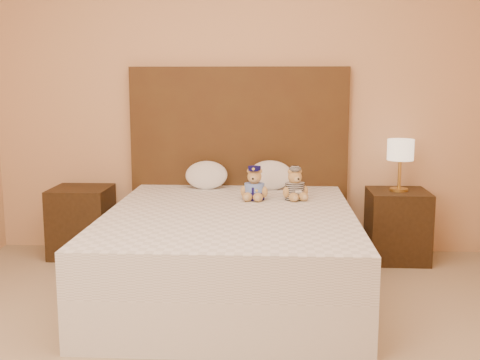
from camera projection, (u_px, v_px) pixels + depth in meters
name	position (u px, v px, depth m)	size (l,w,h in m)	color
bed	(230.00, 252.00, 3.96)	(1.60, 2.00, 0.55)	white
headboard	(239.00, 160.00, 4.88)	(1.75, 0.08, 1.50)	#493116
nightstand_left	(82.00, 221.00, 4.82)	(0.45, 0.45, 0.55)	#332110
nightstand_right	(397.00, 226.00, 4.68)	(0.45, 0.45, 0.55)	#332110
lamp	(400.00, 152.00, 4.59)	(0.20, 0.20, 0.40)	gold
teddy_police	(254.00, 183.00, 4.27)	(0.21, 0.20, 0.24)	#B08844
teddy_prisoner	(295.00, 184.00, 4.28)	(0.20, 0.19, 0.23)	#B08844
pillow_left	(206.00, 174.00, 4.73)	(0.33, 0.21, 0.23)	white
pillow_right	(270.00, 174.00, 4.70)	(0.34, 0.22, 0.24)	white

